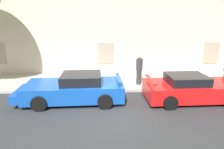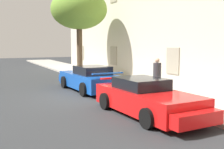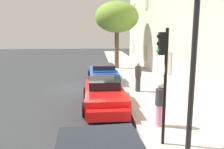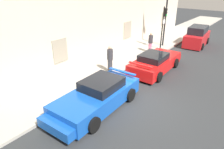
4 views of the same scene
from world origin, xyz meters
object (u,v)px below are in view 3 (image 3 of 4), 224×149
traffic_light (163,67)px  street_lamp (179,15)px  sportscar_yellow_flank (105,96)px  sportscar_red_lead (103,73)px  pedestrian_strolling (160,104)px  tree_near_kerb (117,18)px  pedestrian_admiring (138,77)px

traffic_light → street_lamp: street_lamp is taller
sportscar_yellow_flank → traffic_light: 4.90m
sportscar_red_lead → pedestrian_strolling: bearing=12.1°
tree_near_kerb → street_lamp: 17.34m
pedestrian_strolling → pedestrian_admiring: bearing=178.6°
sportscar_yellow_flank → street_lamp: (5.33, 1.59, 3.42)m
sportscar_red_lead → sportscar_yellow_flank: bearing=-0.7°
traffic_light → sportscar_yellow_flank: bearing=-158.8°
traffic_light → pedestrian_strolling: traffic_light is taller
street_lamp → pedestrian_strolling: (-2.57, 0.38, -3.01)m
sportscar_yellow_flank → pedestrian_admiring: (-2.45, 2.10, 0.46)m
sportscar_red_lead → pedestrian_strolling: size_ratio=3.10×
sportscar_yellow_flank → street_lamp: street_lamp is taller
tree_near_kerb → pedestrian_admiring: (9.53, 0.45, -4.09)m
sportscar_yellow_flank → traffic_light: traffic_light is taller
pedestrian_admiring → pedestrian_strolling: pedestrian_admiring is taller
traffic_light → street_lamp: (1.16, -0.03, 1.41)m
sportscar_yellow_flank → tree_near_kerb: tree_near_kerb is taller
traffic_light → pedestrian_strolling: size_ratio=2.16×
tree_near_kerb → pedestrian_strolling: 15.31m
sportscar_yellow_flank → traffic_light: bearing=21.2°
tree_near_kerb → pedestrian_admiring: size_ratio=3.69×
tree_near_kerb → pedestrian_strolling: tree_near_kerb is taller
sportscar_red_lead → street_lamp: size_ratio=0.93×
street_lamp → pedestrian_admiring: size_ratio=3.15×
sportscar_red_lead → pedestrian_admiring: 4.20m
pedestrian_strolling → sportscar_red_lead: bearing=-167.9°
tree_near_kerb → pedestrian_admiring: tree_near_kerb is taller
sportscar_red_lead → sportscar_yellow_flank: 6.11m
pedestrian_strolling → sportscar_yellow_flank: bearing=-144.5°
sportscar_red_lead → street_lamp: street_lamp is taller
tree_near_kerb → pedestrian_admiring: 10.38m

